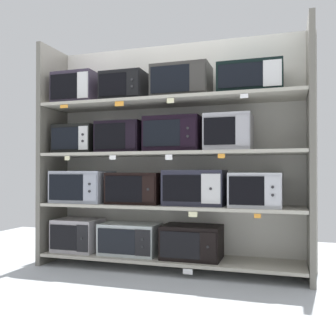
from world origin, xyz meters
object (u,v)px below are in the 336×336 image
(microwave_4, at_px, (136,188))
(microwave_10, at_px, (229,133))
(microwave_12, at_px, (125,88))
(microwave_3, at_px, (83,187))
(microwave_0, at_px, (78,235))
(microwave_1, at_px, (130,239))
(microwave_9, at_px, (174,135))
(microwave_14, at_px, (251,80))
(microwave_8, at_px, (122,137))
(microwave_11, at_px, (78,90))
(microwave_7, at_px, (78,140))
(microwave_2, at_px, (192,242))
(microwave_6, at_px, (256,190))
(microwave_13, at_px, (181,83))
(microwave_5, at_px, (195,188))

(microwave_4, relative_size, microwave_10, 1.28)
(microwave_12, bearing_deg, microwave_3, -179.98)
(microwave_0, relative_size, microwave_1, 0.79)
(microwave_9, height_order, microwave_14, microwave_14)
(microwave_1, bearing_deg, microwave_8, -179.96)
(microwave_3, bearing_deg, microwave_14, 0.01)
(microwave_11, relative_size, microwave_12, 1.03)
(microwave_7, xyz_separation_m, microwave_10, (1.58, 0.00, 0.02))
(microwave_2, height_order, microwave_12, microwave_12)
(microwave_8, height_order, microwave_12, microwave_12)
(microwave_4, bearing_deg, microwave_6, 0.00)
(microwave_6, height_order, microwave_11, microwave_11)
(microwave_9, xyz_separation_m, microwave_10, (0.53, 0.00, -0.00))
(microwave_12, distance_m, microwave_13, 0.59)
(microwave_2, height_order, microwave_11, microwave_11)
(microwave_7, bearing_deg, microwave_8, -0.01)
(microwave_12, bearing_deg, microwave_8, -179.73)
(microwave_3, distance_m, microwave_13, 1.47)
(microwave_1, xyz_separation_m, microwave_11, (-0.59, 0.00, 1.53))
(microwave_6, height_order, microwave_9, microwave_9)
(microwave_14, bearing_deg, microwave_7, -180.00)
(microwave_12, height_order, microwave_14, microwave_12)
(microwave_7, xyz_separation_m, microwave_12, (0.54, 0.00, 0.51))
(microwave_4, bearing_deg, microwave_14, 0.02)
(microwave_10, bearing_deg, microwave_12, -179.99)
(microwave_6, distance_m, microwave_13, 1.23)
(microwave_3, bearing_deg, microwave_10, 0.01)
(microwave_4, distance_m, microwave_10, 1.06)
(microwave_9, relative_size, microwave_12, 1.23)
(microwave_13, bearing_deg, microwave_10, 0.03)
(microwave_11, distance_m, microwave_12, 0.54)
(microwave_10, relative_size, microwave_14, 0.74)
(microwave_5, bearing_deg, microwave_11, -179.99)
(microwave_1, xyz_separation_m, microwave_2, (0.64, 0.00, 0.00))
(microwave_7, relative_size, microwave_8, 0.95)
(microwave_2, xyz_separation_m, microwave_14, (0.55, 0.00, 1.50))
(microwave_2, bearing_deg, microwave_10, 0.03)
(microwave_2, height_order, microwave_14, microwave_14)
(microwave_5, xyz_separation_m, microwave_7, (-1.26, -0.00, 0.49))
(microwave_13, bearing_deg, microwave_12, 179.99)
(microwave_4, height_order, microwave_9, microwave_9)
(microwave_2, bearing_deg, microwave_1, -179.99)
(microwave_8, relative_size, microwave_13, 0.84)
(microwave_4, distance_m, microwave_11, 1.21)
(microwave_11, xyz_separation_m, microwave_14, (1.78, 0.00, -0.02))
(microwave_1, bearing_deg, microwave_3, -180.00)
(microwave_7, distance_m, microwave_10, 1.58)
(microwave_5, bearing_deg, microwave_10, -0.00)
(microwave_13, bearing_deg, microwave_4, -179.98)
(microwave_1, height_order, microwave_5, microwave_5)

